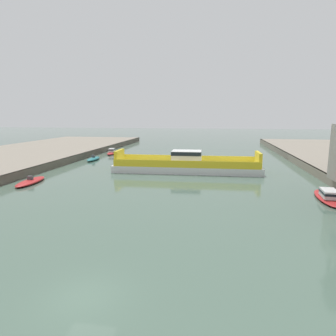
{
  "coord_description": "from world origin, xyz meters",
  "views": [
    {
      "loc": [
        6.27,
        -12.46,
        8.9
      ],
      "look_at": [
        0.0,
        25.94,
        2.0
      ],
      "focal_mm": 31.55,
      "sensor_mm": 36.0,
      "label": 1
    }
  ],
  "objects_px": {
    "moored_boat_mid_left": "(31,181)",
    "moored_boat_mid_right": "(93,159)",
    "chain_ferry": "(187,165)",
    "moored_boat_near_left": "(111,152)",
    "moored_boat_near_right": "(328,196)"
  },
  "relations": [
    {
      "from": "moored_boat_mid_right",
      "to": "moored_boat_near_left",
      "type": "bearing_deg",
      "value": 88.73
    },
    {
      "from": "moored_boat_near_right",
      "to": "moored_boat_mid_right",
      "type": "bearing_deg",
      "value": 147.74
    },
    {
      "from": "moored_boat_near_left",
      "to": "moored_boat_mid_left",
      "type": "height_order",
      "value": "moored_boat_near_left"
    },
    {
      "from": "chain_ferry",
      "to": "moored_boat_near_left",
      "type": "relative_size",
      "value": 4.46
    },
    {
      "from": "chain_ferry",
      "to": "moored_boat_mid_right",
      "type": "relative_size",
      "value": 4.05
    },
    {
      "from": "moored_boat_near_right",
      "to": "moored_boat_mid_right",
      "type": "relative_size",
      "value": 1.28
    },
    {
      "from": "moored_boat_mid_left",
      "to": "moored_boat_mid_right",
      "type": "distance_m",
      "value": 20.97
    },
    {
      "from": "moored_boat_near_left",
      "to": "moored_boat_near_right",
      "type": "bearing_deg",
      "value": -42.27
    },
    {
      "from": "moored_boat_mid_right",
      "to": "moored_boat_mid_left",
      "type": "bearing_deg",
      "value": -89.58
    },
    {
      "from": "moored_boat_near_left",
      "to": "moored_boat_near_right",
      "type": "relative_size",
      "value": 0.71
    },
    {
      "from": "moored_boat_mid_left",
      "to": "moored_boat_mid_right",
      "type": "bearing_deg",
      "value": 90.42
    },
    {
      "from": "chain_ferry",
      "to": "moored_boat_near_left",
      "type": "distance_m",
      "value": 27.17
    },
    {
      "from": "moored_boat_near_left",
      "to": "chain_ferry",
      "type": "bearing_deg",
      "value": -43.77
    },
    {
      "from": "moored_boat_near_left",
      "to": "moored_boat_near_right",
      "type": "distance_m",
      "value": 48.98
    },
    {
      "from": "chain_ferry",
      "to": "moored_boat_mid_right",
      "type": "height_order",
      "value": "chain_ferry"
    }
  ]
}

